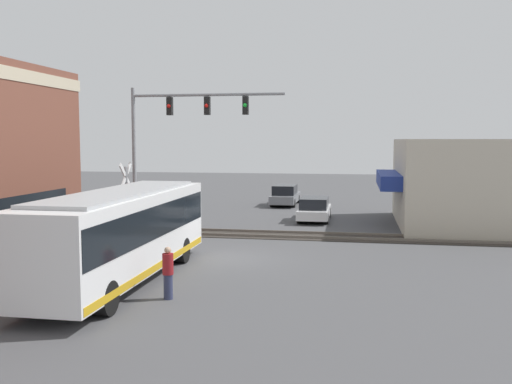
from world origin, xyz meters
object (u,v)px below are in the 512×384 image
parked_car_grey (285,196)px  pedestrian_near_bus (168,273)px  crossing_signal (126,193)px  parked_car_white (314,210)px  city_bus (122,232)px

parked_car_grey → pedestrian_near_bus: (-25.96, 0.34, 0.12)m
crossing_signal → parked_car_white: (8.18, -8.66, -1.63)m
parked_car_white → pedestrian_near_bus: bearing=170.1°
city_bus → pedestrian_near_bus: (-1.80, -2.26, -0.92)m
city_bus → pedestrian_near_bus: city_bus is taller
city_bus → crossing_signal: 8.71m
parked_car_white → parked_car_grey: (7.93, 2.80, 0.04)m
city_bus → parked_car_white: size_ratio=2.36×
city_bus → parked_car_grey: (24.17, -2.60, -1.04)m
parked_car_grey → parked_car_white: bearing=-160.5°
parked_car_grey → crossing_signal: bearing=160.0°
city_bus → crossing_signal: bearing=22.0°
parked_car_grey → pedestrian_near_bus: bearing=179.2°
crossing_signal → pedestrian_near_bus: bearing=-150.8°
crossing_signal → parked_car_grey: size_ratio=0.78×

